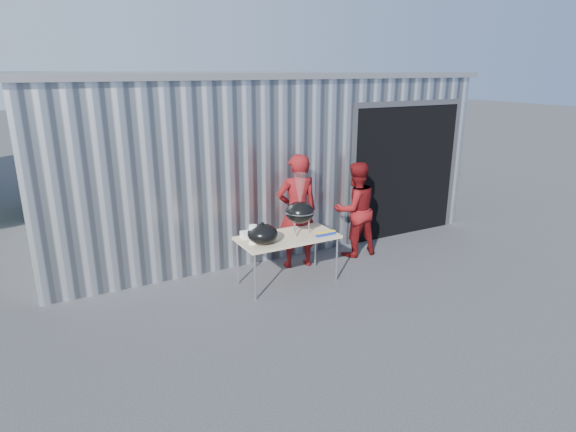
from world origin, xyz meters
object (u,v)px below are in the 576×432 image
folding_table (288,239)px  kettle_grill (300,207)px  person_bystander (355,209)px  person_cook (297,211)px

folding_table → kettle_grill: bearing=5.3°
kettle_grill → person_bystander: (1.37, 0.45, -0.34)m
person_cook → person_bystander: 1.14m
folding_table → kettle_grill: 0.51m
person_bystander → kettle_grill: bearing=22.4°
person_cook → folding_table: bearing=57.6°
kettle_grill → person_cook: bearing=64.7°
folding_table → kettle_grill: size_ratio=1.60×
folding_table → person_cook: person_cook is taller
kettle_grill → folding_table: bearing=-174.7°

